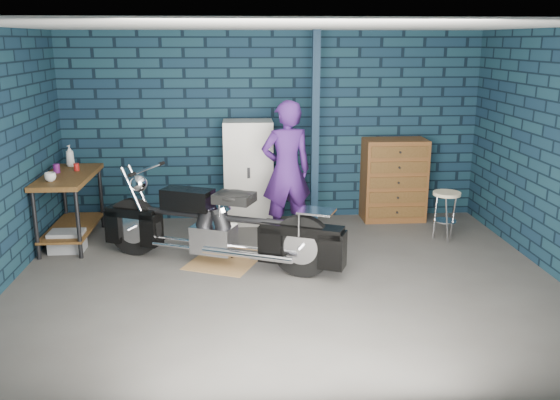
# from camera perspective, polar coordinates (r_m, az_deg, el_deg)

# --- Properties ---
(ground) EXTENTS (6.00, 6.00, 0.00)m
(ground) POSITION_cam_1_polar(r_m,az_deg,el_deg) (6.57, 0.58, -7.87)
(ground) COLOR #4C4A47
(ground) RESTS_ON ground
(room_walls) EXTENTS (6.02, 5.01, 2.71)m
(room_walls) POSITION_cam_1_polar(r_m,az_deg,el_deg) (6.63, 0.24, 9.40)
(room_walls) COLOR #0F2334
(room_walls) RESTS_ON ground
(support_post) EXTENTS (0.10, 0.10, 2.70)m
(support_post) POSITION_cam_1_polar(r_m,az_deg,el_deg) (8.13, 3.40, 6.52)
(support_post) COLOR #112336
(support_post) RESTS_ON ground
(workbench) EXTENTS (0.60, 1.40, 0.91)m
(workbench) POSITION_cam_1_polar(r_m,az_deg,el_deg) (8.14, -19.48, -0.78)
(workbench) COLOR brown
(workbench) RESTS_ON ground
(drip_mat) EXTENTS (0.91, 0.81, 0.01)m
(drip_mat) POSITION_cam_1_polar(r_m,az_deg,el_deg) (7.06, -5.82, -6.23)
(drip_mat) COLOR olive
(drip_mat) RESTS_ON ground
(motorcycle) EXTENTS (2.61, 1.63, 1.12)m
(motorcycle) POSITION_cam_1_polar(r_m,az_deg,el_deg) (6.88, -5.94, -1.91)
(motorcycle) COLOR black
(motorcycle) RESTS_ON ground
(person) EXTENTS (0.75, 0.57, 1.83)m
(person) POSITION_cam_1_polar(r_m,az_deg,el_deg) (7.74, 0.63, 2.84)
(person) COLOR #421D6C
(person) RESTS_ON ground
(storage_bin) EXTENTS (0.42, 0.30, 0.26)m
(storage_bin) POSITION_cam_1_polar(r_m,az_deg,el_deg) (7.90, -19.80, -3.76)
(storage_bin) COLOR gray
(storage_bin) RESTS_ON ground
(locker) EXTENTS (0.69, 0.49, 1.48)m
(locker) POSITION_cam_1_polar(r_m,az_deg,el_deg) (8.45, -3.06, 2.65)
(locker) COLOR beige
(locker) RESTS_ON ground
(tool_chest) EXTENTS (0.89, 0.50, 1.19)m
(tool_chest) POSITION_cam_1_polar(r_m,az_deg,el_deg) (8.78, 10.92, 1.90)
(tool_chest) COLOR brown
(tool_chest) RESTS_ON ground
(shop_stool) EXTENTS (0.46, 0.46, 0.65)m
(shop_stool) POSITION_cam_1_polar(r_m,az_deg,el_deg) (8.10, 15.62, -1.49)
(shop_stool) COLOR beige
(shop_stool) RESTS_ON ground
(cup_a) EXTENTS (0.17, 0.17, 0.11)m
(cup_a) POSITION_cam_1_polar(r_m,az_deg,el_deg) (7.69, -21.24, 2.08)
(cup_a) COLOR beige
(cup_a) RESTS_ON workbench
(mug_purple) EXTENTS (0.09, 0.09, 0.12)m
(mug_purple) POSITION_cam_1_polar(r_m,az_deg,el_deg) (8.16, -20.71, 2.87)
(mug_purple) COLOR #5B175F
(mug_purple) RESTS_ON workbench
(mug_red) EXTENTS (0.08, 0.08, 0.10)m
(mug_red) POSITION_cam_1_polar(r_m,az_deg,el_deg) (8.21, -19.01, 3.02)
(mug_red) COLOR maroon
(mug_red) RESTS_ON workbench
(bottle) EXTENTS (0.13, 0.13, 0.29)m
(bottle) POSITION_cam_1_polar(r_m,az_deg,el_deg) (8.50, -19.57, 4.04)
(bottle) COLOR gray
(bottle) RESTS_ON workbench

